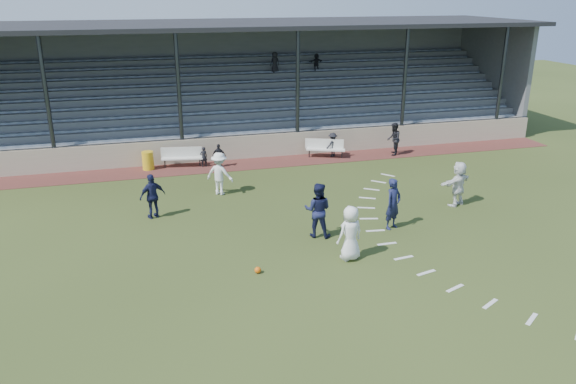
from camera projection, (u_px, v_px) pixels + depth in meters
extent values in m
plane|color=#303D19|center=(308.00, 253.00, 18.59)|extent=(90.00, 90.00, 0.00)
cube|color=#4F241F|center=(246.00, 164.00, 28.12)|extent=(34.00, 2.00, 0.02)
cube|color=tan|center=(242.00, 147.00, 28.87)|extent=(34.00, 0.18, 1.20)
cube|color=silver|center=(182.00, 158.00, 27.50)|extent=(2.04, 0.70, 0.06)
cube|color=silver|center=(181.00, 152.00, 27.62)|extent=(1.99, 0.37, 0.54)
cylinder|color=#292C30|center=(165.00, 164.00, 27.49)|extent=(0.06, 0.06, 0.40)
cylinder|color=#292C30|center=(200.00, 162.00, 27.67)|extent=(0.06, 0.06, 0.40)
cube|color=silver|center=(326.00, 150.00, 29.03)|extent=(2.00, 1.14, 0.06)
cube|color=silver|center=(324.00, 144.00, 29.14)|extent=(1.87, 0.82, 0.54)
cylinder|color=#292C30|center=(309.00, 153.00, 29.21)|extent=(0.06, 0.06, 0.40)
cylinder|color=#292C30|center=(342.00, 155.00, 29.00)|extent=(0.06, 0.06, 0.40)
cylinder|color=gold|center=(148.00, 161.00, 27.13)|extent=(0.55, 0.55, 0.89)
sphere|color=#D4580C|center=(258.00, 270.00, 17.26)|extent=(0.21, 0.21, 0.21)
imported|color=white|center=(350.00, 233.00, 17.91)|extent=(1.01, 0.79, 1.82)
imported|color=#161A3D|center=(393.00, 204.00, 20.26)|extent=(0.82, 0.72, 1.90)
imported|color=#161A3D|center=(318.00, 210.00, 19.58)|extent=(1.19, 1.09, 1.98)
imported|color=white|center=(220.00, 174.00, 23.70)|extent=(1.36, 1.23, 1.83)
imported|color=#161A3D|center=(153.00, 196.00, 21.24)|extent=(1.11, 0.77, 1.74)
imported|color=white|center=(458.00, 184.00, 22.49)|extent=(1.77, 1.17, 1.83)
imported|color=black|center=(394.00, 139.00, 29.41)|extent=(0.95, 1.04, 1.72)
imported|color=black|center=(204.00, 157.00, 27.53)|extent=(0.40, 0.30, 1.00)
imported|color=black|center=(219.00, 156.00, 27.46)|extent=(0.73, 0.51, 1.15)
imported|color=black|center=(333.00, 145.00, 29.22)|extent=(0.93, 0.75, 1.26)
cube|color=slate|center=(240.00, 145.00, 29.37)|extent=(34.00, 0.80, 1.20)
cube|color=gray|center=(239.00, 132.00, 29.24)|extent=(33.00, 0.28, 0.10)
cube|color=slate|center=(237.00, 137.00, 30.03)|extent=(34.00, 0.80, 1.60)
cube|color=gray|center=(236.00, 121.00, 29.83)|extent=(33.00, 0.28, 0.10)
cube|color=slate|center=(234.00, 130.00, 30.69)|extent=(34.00, 0.80, 2.00)
cube|color=gray|center=(233.00, 111.00, 30.42)|extent=(33.00, 0.28, 0.10)
cube|color=slate|center=(232.00, 124.00, 31.35)|extent=(34.00, 0.80, 2.40)
cube|color=gray|center=(231.00, 101.00, 31.01)|extent=(33.00, 0.28, 0.10)
cube|color=slate|center=(229.00, 117.00, 32.01)|extent=(34.00, 0.80, 2.80)
cube|color=gray|center=(228.00, 91.00, 31.61)|extent=(33.00, 0.28, 0.10)
cube|color=slate|center=(227.00, 111.00, 32.66)|extent=(34.00, 0.80, 3.20)
cube|color=gray|center=(225.00, 82.00, 32.20)|extent=(33.00, 0.28, 0.10)
cube|color=slate|center=(224.00, 105.00, 33.32)|extent=(34.00, 0.80, 3.60)
cube|color=gray|center=(223.00, 73.00, 32.79)|extent=(33.00, 0.28, 0.10)
cube|color=slate|center=(222.00, 99.00, 33.98)|extent=(34.00, 0.80, 4.00)
cube|color=gray|center=(221.00, 65.00, 33.38)|extent=(33.00, 0.28, 0.10)
cube|color=slate|center=(220.00, 94.00, 34.64)|extent=(34.00, 0.80, 4.40)
cube|color=gray|center=(218.00, 56.00, 33.97)|extent=(33.00, 0.28, 0.10)
cube|color=slate|center=(218.00, 76.00, 34.85)|extent=(34.00, 0.40, 6.40)
cube|color=slate|center=(489.00, 74.00, 35.74)|extent=(0.30, 7.80, 6.40)
cube|color=black|center=(226.00, 24.00, 30.19)|extent=(34.60, 9.00, 0.22)
cylinder|color=#292C30|center=(48.00, 105.00, 25.84)|extent=(0.20, 0.20, 6.50)
cylinder|color=#292C30|center=(179.00, 99.00, 27.32)|extent=(0.20, 0.20, 6.50)
cylinder|color=#292C30|center=(298.00, 93.00, 28.81)|extent=(0.20, 0.20, 6.50)
cylinder|color=#292C30|center=(404.00, 88.00, 30.29)|extent=(0.20, 0.20, 6.50)
cylinder|color=#292C30|center=(501.00, 83.00, 31.77)|extent=(0.20, 0.20, 6.50)
cylinder|color=#292C30|center=(242.00, 135.00, 28.65)|extent=(34.00, 0.05, 0.05)
imported|color=black|center=(275.00, 62.00, 33.32)|extent=(0.66, 0.52, 1.20)
imported|color=black|center=(316.00, 62.00, 33.98)|extent=(1.02, 0.52, 1.05)
cube|color=silver|center=(388.00, 175.00, 26.46)|extent=(0.54, 0.61, 0.01)
cube|color=silver|center=(379.00, 182.00, 25.54)|extent=(0.59, 0.56, 0.01)
cube|color=silver|center=(372.00, 189.00, 24.56)|extent=(0.64, 0.51, 0.01)
cube|color=silver|center=(367.00, 198.00, 23.54)|extent=(0.67, 0.44, 0.01)
cube|color=silver|center=(366.00, 208.00, 22.48)|extent=(0.70, 0.37, 0.01)
cube|color=silver|center=(369.00, 219.00, 21.41)|extent=(0.71, 0.29, 0.01)
cube|color=silver|center=(375.00, 231.00, 20.34)|extent=(0.71, 0.21, 0.01)
cube|color=silver|center=(387.00, 244.00, 19.29)|extent=(0.70, 0.12, 0.01)
cube|color=silver|center=(404.00, 258.00, 18.27)|extent=(0.71, 0.21, 0.01)
cube|color=silver|center=(426.00, 273.00, 17.31)|extent=(0.71, 0.29, 0.01)
cube|color=silver|center=(455.00, 288.00, 16.41)|extent=(0.70, 0.37, 0.01)
cube|color=silver|center=(490.00, 304.00, 15.59)|extent=(0.67, 0.44, 0.01)
cube|color=silver|center=(532.00, 319.00, 14.86)|extent=(0.64, 0.51, 0.01)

